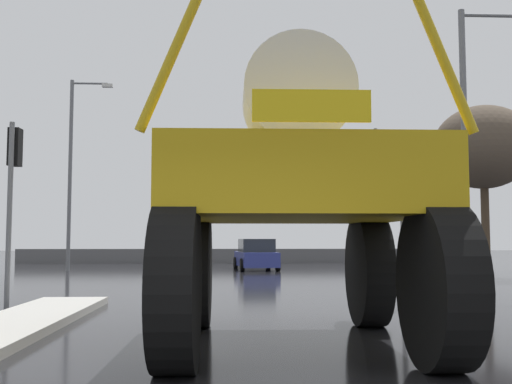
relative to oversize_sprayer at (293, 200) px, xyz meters
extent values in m
plane|color=black|center=(-0.81, 13.45, -2.06)|extent=(120.00, 120.00, 0.00)
cylinder|color=black|center=(-1.48, 1.87, -1.10)|extent=(0.50, 1.92, 1.92)
cylinder|color=black|center=(1.52, 1.84, -1.10)|extent=(0.50, 1.92, 1.92)
cylinder|color=black|center=(-1.52, -1.74, -1.10)|extent=(0.50, 1.92, 1.92)
cylinder|color=black|center=(1.48, -1.78, -1.10)|extent=(0.50, 1.92, 1.92)
cube|color=gold|center=(0.00, 0.05, 0.19)|extent=(3.55, 4.36, 0.93)
cube|color=#A98611|center=(0.01, 0.50, 1.11)|extent=(1.14, 1.30, 0.90)
cylinder|color=silver|center=(-0.01, -0.59, 1.39)|extent=(1.47, 1.22, 1.46)
cylinder|color=gold|center=(-1.60, -1.88, 1.49)|extent=(0.80, 0.13, 1.72)
cylinder|color=gold|center=(1.55, -1.91, 1.50)|extent=(0.78, 0.13, 1.73)
cube|color=yellow|center=(-0.02, -2.14, 0.91)|extent=(1.31, 0.06, 0.36)
cube|color=navy|center=(0.49, 21.33, -1.53)|extent=(2.11, 4.25, 0.70)
cube|color=#23282D|center=(0.51, 21.18, -0.86)|extent=(1.76, 2.25, 0.64)
cylinder|color=black|center=(-0.49, 22.59, -1.76)|extent=(0.24, 0.62, 0.60)
cylinder|color=black|center=(1.20, 22.76, -1.76)|extent=(0.24, 0.62, 0.60)
cylinder|color=black|center=(-0.22, 19.90, -1.76)|extent=(0.24, 0.62, 0.60)
cylinder|color=black|center=(1.47, 20.07, -1.76)|extent=(0.24, 0.62, 0.60)
cylinder|color=slate|center=(-5.63, 4.59, -0.03)|extent=(0.11, 0.11, 4.05)
cube|color=black|center=(-5.63, 4.81, 1.47)|extent=(0.24, 0.32, 0.84)
sphere|color=#390503|center=(-5.63, 5.00, 1.74)|extent=(0.17, 0.17, 0.17)
sphere|color=orange|center=(-5.63, 5.00, 1.47)|extent=(0.17, 0.17, 0.17)
sphere|color=black|center=(-5.63, 5.00, 1.20)|extent=(0.17, 0.17, 0.17)
cylinder|color=slate|center=(2.95, 4.59, -0.36)|extent=(0.11, 0.11, 3.40)
cube|color=black|center=(2.95, 4.81, 0.82)|extent=(0.24, 0.32, 0.84)
sphere|color=#390503|center=(2.95, 5.00, 1.09)|extent=(0.17, 0.17, 0.17)
sphere|color=orange|center=(2.95, 5.00, 0.82)|extent=(0.17, 0.17, 0.17)
sphere|color=black|center=(2.95, 5.00, 0.55)|extent=(0.17, 0.17, 0.17)
cylinder|color=slate|center=(5.73, 7.89, 1.97)|extent=(0.18, 0.18, 8.05)
cylinder|color=slate|center=(6.69, 7.89, 5.85)|extent=(1.91, 0.10, 0.10)
cylinder|color=slate|center=(-8.50, 20.62, 2.56)|extent=(0.18, 0.18, 9.22)
cylinder|color=slate|center=(-7.64, 20.62, 7.02)|extent=(1.70, 0.10, 0.10)
cube|color=silver|center=(-6.79, 20.62, 6.92)|extent=(0.50, 0.24, 0.16)
cylinder|color=slate|center=(6.68, 21.77, 1.54)|extent=(0.18, 0.18, 7.19)
cylinder|color=slate|center=(7.53, 21.77, 4.99)|extent=(1.69, 0.10, 0.10)
cube|color=silver|center=(8.37, 21.77, 4.89)|extent=(0.50, 0.24, 0.16)
cylinder|color=#473828|center=(9.40, 15.08, -0.14)|extent=(0.32, 0.32, 3.83)
ellipsoid|color=brown|center=(9.40, 15.08, 3.16)|extent=(3.96, 3.96, 3.37)
cube|color=#59595B|center=(-0.81, 29.71, -1.61)|extent=(26.48, 0.24, 0.90)
camera|label=1|loc=(-0.95, -8.66, -0.56)|focal=42.44mm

